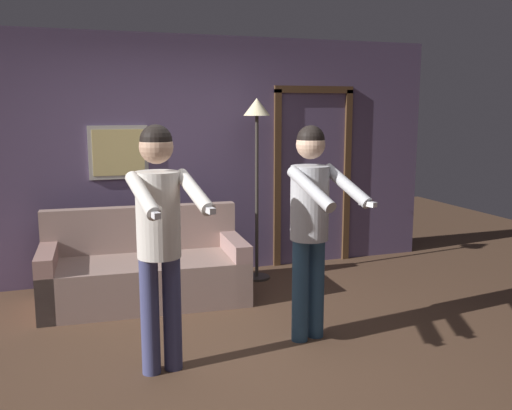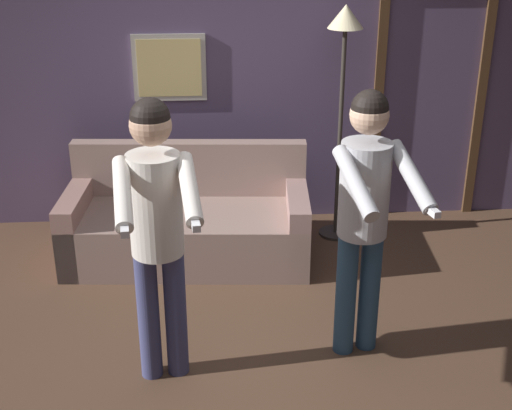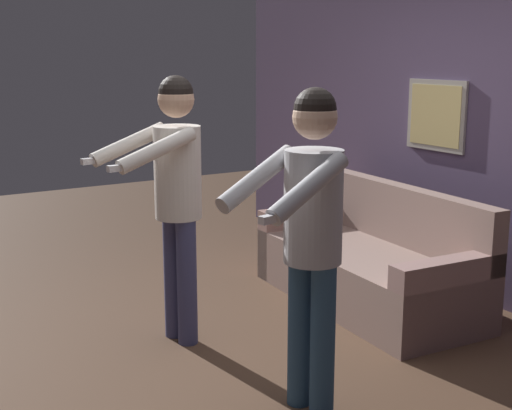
{
  "view_description": "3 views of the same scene",
  "coord_description": "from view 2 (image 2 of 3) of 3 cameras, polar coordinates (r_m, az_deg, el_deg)",
  "views": [
    {
      "loc": [
        -1.07,
        -3.92,
        1.85
      ],
      "look_at": [
        0.28,
        -0.1,
        1.15
      ],
      "focal_mm": 40.0,
      "sensor_mm": 36.0,
      "label": 1
    },
    {
      "loc": [
        -0.12,
        -3.76,
        2.7
      ],
      "look_at": [
        0.13,
        -0.02,
        1.06
      ],
      "focal_mm": 50.0,
      "sensor_mm": 36.0,
      "label": 2
    },
    {
      "loc": [
        3.61,
        -2.04,
        1.89
      ],
      "look_at": [
        0.24,
        0.03,
        1.02
      ],
      "focal_mm": 50.0,
      "sensor_mm": 36.0,
      "label": 3
    }
  ],
  "objects": [
    {
      "name": "couch",
      "position": [
        5.71,
        -5.48,
        -1.58
      ],
      "size": [
        1.95,
        0.98,
        0.87
      ],
      "color": "gray",
      "rests_on": "ground_plane"
    },
    {
      "name": "torchiere_lamp",
      "position": [
        5.7,
        7.04,
        11.72
      ],
      "size": [
        0.28,
        0.28,
        1.94
      ],
      "color": "#332D28",
      "rests_on": "ground_plane"
    },
    {
      "name": "ground_plane",
      "position": [
        4.64,
        -1.61,
        -12.01
      ],
      "size": [
        12.0,
        12.0,
        0.0
      ],
      "primitive_type": "plane",
      "color": "brown"
    },
    {
      "name": "person_standing_left",
      "position": [
        3.98,
        -7.98,
        -1.01
      ],
      "size": [
        0.49,
        0.74,
        1.73
      ],
      "color": "#3E416D",
      "rests_on": "ground_plane"
    },
    {
      "name": "person_standing_right",
      "position": [
        4.24,
        8.72,
        0.22
      ],
      "size": [
        0.53,
        0.67,
        1.71
      ],
      "color": "#2D5070",
      "rests_on": "ground_plane"
    },
    {
      "name": "back_wall_assembly",
      "position": [
        6.1,
        -2.37,
        10.35
      ],
      "size": [
        6.4,
        0.1,
        2.6
      ],
      "color": "#59496A",
      "rests_on": "ground_plane"
    }
  ]
}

